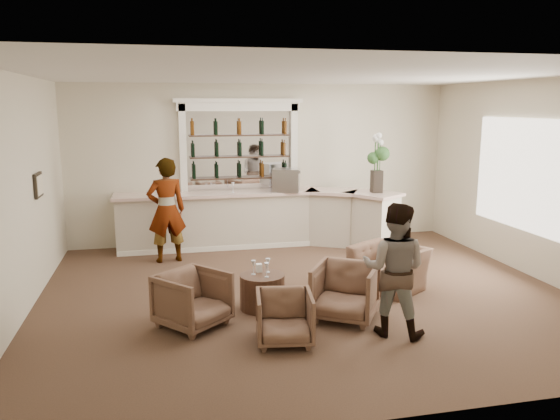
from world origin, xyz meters
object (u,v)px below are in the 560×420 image
(armchair_right, at_px, (345,292))
(armchair_far, at_px, (389,268))
(cocktail_table, at_px, (262,291))
(sommelier, at_px, (167,210))
(flower_vase, at_px, (377,159))
(guest, at_px, (394,269))
(armchair_left, at_px, (193,300))
(bar_counter, at_px, (260,219))
(armchair_center, at_px, (284,318))
(espresso_machine, at_px, (286,180))

(armchair_right, relative_size, armchair_far, 0.81)
(cocktail_table, bearing_deg, sommelier, 114.89)
(sommelier, relative_size, armchair_far, 1.87)
(cocktail_table, xyz_separation_m, flower_vase, (2.88, 2.87, 1.56))
(guest, distance_m, armchair_far, 1.84)
(armchair_far, bearing_deg, sommelier, -158.20)
(armchair_left, relative_size, armchair_right, 0.96)
(cocktail_table, distance_m, sommelier, 3.11)
(cocktail_table, height_order, sommelier, sommelier)
(cocktail_table, bearing_deg, bar_counter, 80.20)
(armchair_center, distance_m, flower_vase, 5.16)
(bar_counter, distance_m, armchair_center, 4.68)
(bar_counter, relative_size, espresso_machine, 10.75)
(sommelier, bearing_deg, bar_counter, -169.43)
(guest, bearing_deg, bar_counter, -47.03)
(armchair_left, relative_size, armchair_far, 0.78)
(cocktail_table, bearing_deg, guest, -39.99)
(armchair_right, bearing_deg, armchair_center, -117.83)
(armchair_far, bearing_deg, armchair_left, -108.30)
(armchair_far, bearing_deg, armchair_center, -85.89)
(armchair_far, distance_m, flower_vase, 2.95)
(bar_counter, relative_size, armchair_left, 7.09)
(armchair_left, distance_m, armchair_center, 1.29)
(armchair_left, bearing_deg, armchair_right, -45.54)
(armchair_left, bearing_deg, armchair_center, -75.51)
(guest, relative_size, armchair_left, 2.10)
(cocktail_table, xyz_separation_m, armchair_center, (0.05, -1.19, 0.07))
(cocktail_table, bearing_deg, armchair_far, 11.23)
(cocktail_table, bearing_deg, armchair_left, -156.13)
(guest, bearing_deg, armchair_center, 31.21)
(espresso_machine, relative_size, flower_vase, 0.45)
(armchair_right, bearing_deg, guest, -22.30)
(cocktail_table, relative_size, sommelier, 0.33)
(cocktail_table, height_order, guest, guest)
(sommelier, xyz_separation_m, guest, (2.73, -3.96, -0.12))
(cocktail_table, bearing_deg, espresso_machine, 71.43)
(bar_counter, bearing_deg, espresso_machine, -8.56)
(bar_counter, bearing_deg, armchair_far, -63.43)
(flower_vase, bearing_deg, cocktail_table, -135.12)
(armchair_left, height_order, armchair_right, armchair_right)
(cocktail_table, height_order, armchair_left, armchair_left)
(armchair_center, height_order, armchair_right, armchair_right)
(armchair_left, xyz_separation_m, armchair_center, (1.06, -0.74, -0.05))
(sommelier, distance_m, armchair_far, 4.16)
(sommelier, height_order, armchair_right, sommelier)
(bar_counter, relative_size, armchair_right, 6.82)
(guest, distance_m, flower_vase, 4.43)
(cocktail_table, xyz_separation_m, sommelier, (-1.27, 2.74, 0.72))
(guest, relative_size, flower_vase, 1.43)
(armchair_center, relative_size, armchair_far, 0.67)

